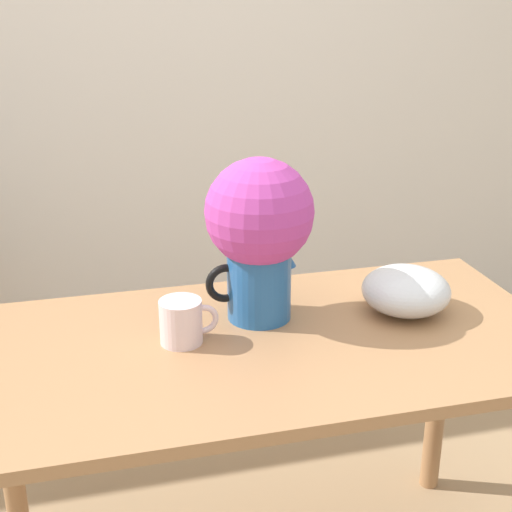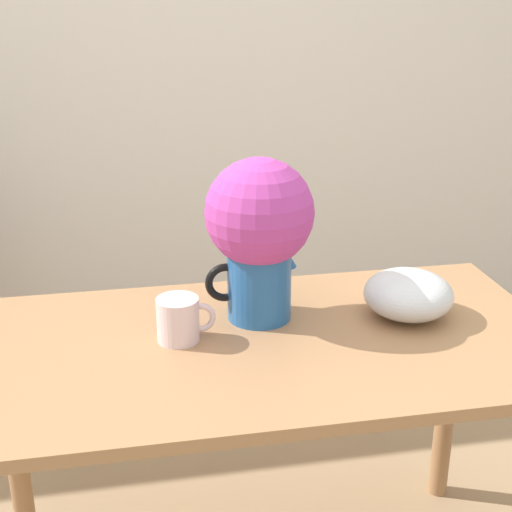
# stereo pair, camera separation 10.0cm
# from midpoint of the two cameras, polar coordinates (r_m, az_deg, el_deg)

# --- Properties ---
(wall_back) EXTENTS (8.00, 0.05, 2.60)m
(wall_back) POSITION_cam_midpoint_polar(r_m,az_deg,el_deg) (3.10, -7.91, 15.96)
(wall_back) COLOR silver
(wall_back) RESTS_ON ground_plane
(table) EXTENTS (1.42, 0.73, 0.78)m
(table) POSITION_cam_midpoint_polar(r_m,az_deg,el_deg) (1.75, -0.87, -10.08)
(table) COLOR #A3754C
(table) RESTS_ON ground_plane
(flower_vase) EXTENTS (0.26, 0.26, 0.41)m
(flower_vase) POSITION_cam_midpoint_polar(r_m,az_deg,el_deg) (1.71, -1.47, 2.20)
(flower_vase) COLOR #235B9E
(flower_vase) RESTS_ON table
(coffee_mug) EXTENTS (0.14, 0.10, 0.11)m
(coffee_mug) POSITION_cam_midpoint_polar(r_m,az_deg,el_deg) (1.67, -7.63, -5.23)
(coffee_mug) COLOR silver
(coffee_mug) RESTS_ON table
(white_bowl) EXTENTS (0.22, 0.22, 0.12)m
(white_bowl) POSITION_cam_midpoint_polar(r_m,az_deg,el_deg) (1.83, 10.39, -2.75)
(white_bowl) COLOR silver
(white_bowl) RESTS_ON table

